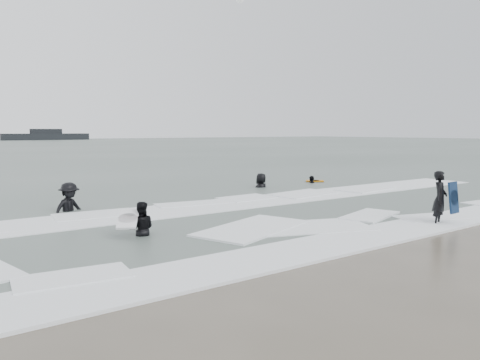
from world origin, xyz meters
TOP-DOWN VIEW (x-y plane):
  - ground at (0.00, 0.00)m, footprint 320.00×320.00m
  - surfer_centre at (3.43, -0.69)m, footprint 0.71×0.58m
  - surfer_wading at (-4.66, 3.06)m, footprint 0.92×0.85m
  - surfer_breaker at (-5.21, 7.97)m, footprint 1.42×1.12m
  - surfer_right_near at (8.03, 9.60)m, footprint 0.92×0.95m
  - surfer_right_far at (4.62, 9.67)m, footprint 1.10×0.95m
  - surf_foam at (0.00, 3.70)m, footprint 30.03×9.06m
  - bodyboards at (2.37, 4.03)m, footprint 14.56×11.45m
  - vessel_horizon at (25.11, 143.22)m, footprint 24.91×4.45m

SIDE VIEW (x-z plane):
  - ground at x=0.00m, z-range 0.00..0.00m
  - surfer_centre at x=3.43m, z-range -0.84..0.84m
  - surfer_wading at x=-4.66m, z-range -0.76..0.76m
  - surfer_breaker at x=-5.21m, z-range -0.96..0.96m
  - surfer_right_near at x=8.03m, z-range -0.80..0.80m
  - surfer_right_far at x=4.62m, z-range -0.95..0.95m
  - surf_foam at x=0.00m, z-range 0.00..0.08m
  - bodyboards at x=2.37m, z-range -0.13..1.12m
  - vessel_horizon at x=25.11m, z-range -0.42..2.96m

